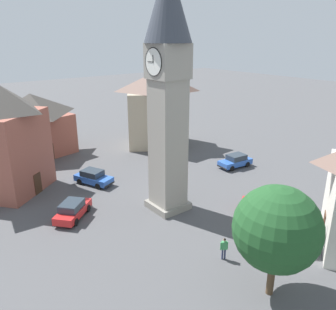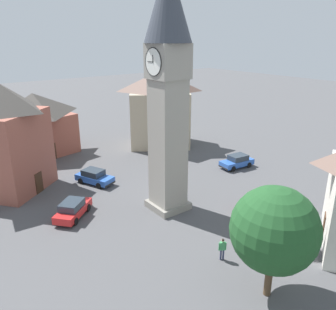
{
  "view_description": "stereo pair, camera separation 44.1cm",
  "coord_description": "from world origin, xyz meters",
  "px_view_note": "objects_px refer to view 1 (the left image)",
  "views": [
    {
      "loc": [
        -22.04,
        17.13,
        14.91
      ],
      "look_at": [
        0.0,
        0.0,
        5.08
      ],
      "focal_mm": 36.57,
      "sensor_mm": 36.0,
      "label": 1
    },
    {
      "loc": [
        -22.3,
        16.78,
        14.91
      ],
      "look_at": [
        0.0,
        0.0,
        5.08
      ],
      "focal_mm": 36.57,
      "sensor_mm": 36.0,
      "label": 2
    }
  ],
  "objects_px": {
    "tree": "(277,229)",
    "building_shop_left": "(3,138)",
    "building_terrace_right": "(158,108)",
    "pedestrian": "(224,247)",
    "building_corner_back": "(33,124)",
    "car_red_corner": "(93,177)",
    "car_white_side": "(265,204)",
    "car_blue_kerb": "(235,161)",
    "car_silver_kerb": "(73,210)",
    "clock_tower": "(168,73)"
  },
  "relations": [
    {
      "from": "tree",
      "to": "building_shop_left",
      "type": "bearing_deg",
      "value": 18.57
    },
    {
      "from": "car_blue_kerb",
      "to": "pedestrian",
      "type": "bearing_deg",
      "value": 129.09
    },
    {
      "from": "tree",
      "to": "car_red_corner",
      "type": "bearing_deg",
      "value": 3.05
    },
    {
      "from": "car_red_corner",
      "to": "pedestrian",
      "type": "xyz_separation_m",
      "value": [
        -17.38,
        -1.4,
        0.25
      ]
    },
    {
      "from": "car_white_side",
      "to": "building_shop_left",
      "type": "bearing_deg",
      "value": 41.56
    },
    {
      "from": "car_silver_kerb",
      "to": "pedestrian",
      "type": "bearing_deg",
      "value": -153.46
    },
    {
      "from": "car_white_side",
      "to": "car_red_corner",
      "type": "bearing_deg",
      "value": 31.77
    },
    {
      "from": "building_shop_left",
      "to": "building_corner_back",
      "type": "xyz_separation_m",
      "value": [
        9.34,
        -5.65,
        -1.43
      ]
    },
    {
      "from": "car_red_corner",
      "to": "car_white_side",
      "type": "distance_m",
      "value": 17.58
    },
    {
      "from": "building_corner_back",
      "to": "car_silver_kerb",
      "type": "bearing_deg",
      "value": 171.02
    },
    {
      "from": "pedestrian",
      "to": "building_corner_back",
      "type": "distance_m",
      "value": 30.77
    },
    {
      "from": "car_white_side",
      "to": "car_silver_kerb",
      "type": "bearing_deg",
      "value": 55.4
    },
    {
      "from": "car_red_corner",
      "to": "building_corner_back",
      "type": "height_order",
      "value": "building_corner_back"
    },
    {
      "from": "car_blue_kerb",
      "to": "tree",
      "type": "height_order",
      "value": "tree"
    },
    {
      "from": "clock_tower",
      "to": "building_terrace_right",
      "type": "bearing_deg",
      "value": -33.49
    },
    {
      "from": "clock_tower",
      "to": "pedestrian",
      "type": "distance_m",
      "value": 13.97
    },
    {
      "from": "car_silver_kerb",
      "to": "car_blue_kerb",
      "type": "bearing_deg",
      "value": -91.25
    },
    {
      "from": "car_silver_kerb",
      "to": "building_terrace_right",
      "type": "bearing_deg",
      "value": -55.66
    },
    {
      "from": "clock_tower",
      "to": "building_corner_back",
      "type": "bearing_deg",
      "value": 11.95
    },
    {
      "from": "car_blue_kerb",
      "to": "car_white_side",
      "type": "bearing_deg",
      "value": 145.18
    },
    {
      "from": "clock_tower",
      "to": "tree",
      "type": "distance_m",
      "value": 14.7
    },
    {
      "from": "building_terrace_right",
      "to": "car_red_corner",
      "type": "bearing_deg",
      "value": 117.28
    },
    {
      "from": "car_silver_kerb",
      "to": "tree",
      "type": "height_order",
      "value": "tree"
    },
    {
      "from": "car_red_corner",
      "to": "clock_tower",
      "type": "bearing_deg",
      "value": -161.48
    },
    {
      "from": "car_silver_kerb",
      "to": "tree",
      "type": "bearing_deg",
      "value": -160.34
    },
    {
      "from": "car_blue_kerb",
      "to": "car_white_side",
      "type": "distance_m",
      "value": 11.09
    },
    {
      "from": "car_blue_kerb",
      "to": "car_white_side",
      "type": "height_order",
      "value": "same"
    },
    {
      "from": "pedestrian",
      "to": "building_terrace_right",
      "type": "relative_size",
      "value": 0.16
    },
    {
      "from": "pedestrian",
      "to": "tree",
      "type": "xyz_separation_m",
      "value": [
        -4.06,
        0.25,
        3.49
      ]
    },
    {
      "from": "car_white_side",
      "to": "car_blue_kerb",
      "type": "bearing_deg",
      "value": -34.82
    },
    {
      "from": "car_white_side",
      "to": "building_shop_left",
      "type": "height_order",
      "value": "building_shop_left"
    },
    {
      "from": "building_shop_left",
      "to": "building_terrace_right",
      "type": "bearing_deg",
      "value": -81.16
    },
    {
      "from": "car_silver_kerb",
      "to": "car_white_side",
      "type": "height_order",
      "value": "same"
    },
    {
      "from": "clock_tower",
      "to": "building_shop_left",
      "type": "height_order",
      "value": "clock_tower"
    },
    {
      "from": "clock_tower",
      "to": "building_corner_back",
      "type": "distance_m",
      "value": 23.88
    },
    {
      "from": "building_shop_left",
      "to": "building_corner_back",
      "type": "bearing_deg",
      "value": -31.17
    },
    {
      "from": "tree",
      "to": "building_terrace_right",
      "type": "relative_size",
      "value": 0.67
    },
    {
      "from": "car_white_side",
      "to": "building_shop_left",
      "type": "distance_m",
      "value": 25.43
    },
    {
      "from": "car_white_side",
      "to": "building_terrace_right",
      "type": "distance_m",
      "value": 22.81
    },
    {
      "from": "car_red_corner",
      "to": "building_terrace_right",
      "type": "height_order",
      "value": "building_terrace_right"
    },
    {
      "from": "car_red_corner",
      "to": "building_shop_left",
      "type": "relative_size",
      "value": 0.41
    },
    {
      "from": "building_terrace_right",
      "to": "building_corner_back",
      "type": "xyz_separation_m",
      "value": [
        6.09,
        15.22,
        -1.18
      ]
    },
    {
      "from": "car_red_corner",
      "to": "building_shop_left",
      "type": "xyz_separation_m",
      "value": [
        3.74,
        7.31,
        4.78
      ]
    },
    {
      "from": "car_red_corner",
      "to": "building_terrace_right",
      "type": "bearing_deg",
      "value": -62.72
    },
    {
      "from": "pedestrian",
      "to": "building_corner_back",
      "type": "xyz_separation_m",
      "value": [
        30.46,
        3.06,
        3.1
      ]
    },
    {
      "from": "car_red_corner",
      "to": "car_white_side",
      "type": "relative_size",
      "value": 1.02
    },
    {
      "from": "building_corner_back",
      "to": "building_terrace_right",
      "type": "bearing_deg",
      "value": -111.83
    },
    {
      "from": "car_white_side",
      "to": "building_terrace_right",
      "type": "xyz_separation_m",
      "value": [
        21.94,
        -4.29,
        4.53
      ]
    },
    {
      "from": "car_white_side",
      "to": "building_corner_back",
      "type": "bearing_deg",
      "value": 21.29
    },
    {
      "from": "clock_tower",
      "to": "car_red_corner",
      "type": "bearing_deg",
      "value": 18.52
    }
  ]
}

